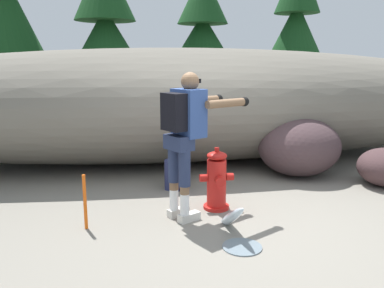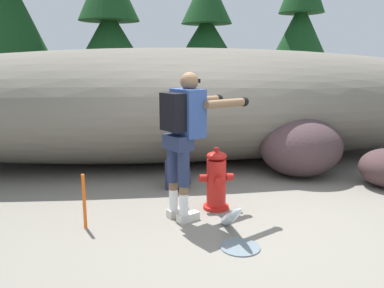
% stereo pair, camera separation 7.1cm
% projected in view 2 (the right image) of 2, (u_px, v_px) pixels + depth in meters
% --- Properties ---
extents(ground_plane, '(56.00, 56.00, 0.04)m').
position_uv_depth(ground_plane, '(227.00, 222.00, 4.47)').
color(ground_plane, slate).
extents(dirt_embankment, '(13.67, 3.20, 2.00)m').
position_uv_depth(dirt_embankment, '(187.00, 104.00, 7.17)').
color(dirt_embankment, '#666056').
rests_on(dirt_embankment, ground_plane).
extents(fire_hydrant, '(0.41, 0.36, 0.76)m').
position_uv_depth(fire_hydrant, '(216.00, 181.00, 4.76)').
color(fire_hydrant, red).
rests_on(fire_hydrant, ground_plane).
extents(hydrant_water_jet, '(0.38, 1.12, 0.63)m').
position_uv_depth(hydrant_water_jet, '(230.00, 222.00, 4.16)').
color(hydrant_water_jet, silver).
rests_on(hydrant_water_jet, ground_plane).
extents(utility_worker, '(1.04, 0.81, 1.65)m').
position_uv_depth(utility_worker, '(186.00, 127.00, 4.35)').
color(utility_worker, beige).
rests_on(utility_worker, ground_plane).
extents(spare_backpack, '(0.36, 0.36, 0.47)m').
position_uv_depth(spare_backpack, '(177.00, 174.00, 5.55)').
color(spare_backpack, '#23284C').
rests_on(spare_backpack, ground_plane).
extents(boulder_large, '(1.33, 1.24, 0.92)m').
position_uv_depth(boulder_large, '(301.00, 147.00, 6.16)').
color(boulder_large, '#433234').
rests_on(boulder_large, ground_plane).
extents(pine_tree_left, '(2.75, 2.75, 4.87)m').
position_uv_depth(pine_tree_left, '(110.00, 33.00, 11.67)').
color(pine_tree_left, '#47331E').
rests_on(pine_tree_left, ground_plane).
extents(pine_tree_center, '(2.68, 2.68, 4.80)m').
position_uv_depth(pine_tree_center, '(206.00, 33.00, 13.59)').
color(pine_tree_center, '#47331E').
rests_on(pine_tree_center, ground_plane).
extents(pine_tree_right, '(2.39, 2.39, 5.44)m').
position_uv_depth(pine_tree_right, '(301.00, 24.00, 13.61)').
color(pine_tree_right, '#47331E').
rests_on(pine_tree_right, ground_plane).
extents(survey_stake, '(0.04, 0.04, 0.60)m').
position_uv_depth(survey_stake, '(84.00, 201.00, 4.21)').
color(survey_stake, '#E55914').
rests_on(survey_stake, ground_plane).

